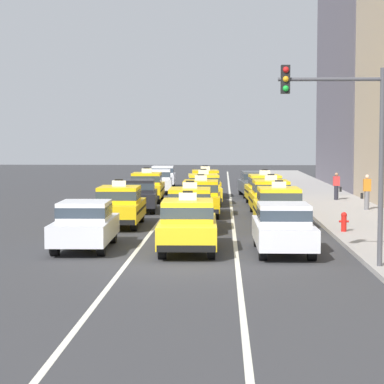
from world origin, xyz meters
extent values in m
plane|color=#353538|center=(0.00, 0.00, 0.00)|extent=(160.00, 160.00, 0.00)
cube|color=silver|center=(-1.60, 20.00, 0.00)|extent=(0.14, 80.00, 0.01)
cube|color=silver|center=(1.60, 20.00, 0.00)|extent=(0.14, 80.00, 0.01)
cube|color=#9E9993|center=(7.20, 15.00, 0.07)|extent=(4.00, 90.00, 0.15)
cube|color=#5B5660|center=(12.20, 34.78, 9.94)|extent=(6.00, 18.53, 19.89)
cylinder|color=black|center=(-4.08, 4.35, 0.32)|extent=(0.26, 0.65, 0.64)
cylinder|color=black|center=(-2.63, 4.39, 0.32)|extent=(0.26, 0.65, 0.64)
cylinder|color=black|center=(-4.00, 1.51, 0.32)|extent=(0.26, 0.65, 0.64)
cylinder|color=black|center=(-2.56, 1.55, 0.32)|extent=(0.26, 0.65, 0.64)
cube|color=silver|center=(-3.32, 2.95, 0.65)|extent=(1.88, 4.35, 0.66)
cube|color=silver|center=(-3.31, 2.85, 1.28)|extent=(1.61, 1.94, 0.60)
cube|color=#2D3842|center=(-3.31, 2.85, 1.28)|extent=(1.63, 1.96, 0.33)
cylinder|color=black|center=(-3.84, 10.74, 0.32)|extent=(0.25, 0.64, 0.64)
cylinder|color=black|center=(-2.36, 10.77, 0.32)|extent=(0.25, 0.64, 0.64)
cylinder|color=black|center=(-3.78, 7.68, 0.32)|extent=(0.25, 0.64, 0.64)
cylinder|color=black|center=(-2.30, 7.71, 0.32)|extent=(0.25, 0.64, 0.64)
cube|color=yellow|center=(-3.07, 9.22, 0.67)|extent=(1.89, 4.53, 0.70)
cube|color=black|center=(-3.07, 9.22, 0.72)|extent=(1.90, 4.17, 0.10)
cube|color=yellow|center=(-3.07, 9.07, 1.34)|extent=(1.64, 2.13, 0.64)
cube|color=#2D3842|center=(-3.07, 9.07, 1.34)|extent=(1.66, 2.15, 0.35)
cube|color=white|center=(-3.07, 9.07, 1.78)|extent=(0.56, 0.13, 0.24)
cube|color=black|center=(-3.07, 9.07, 1.93)|extent=(0.32, 0.12, 0.06)
cube|color=black|center=(-3.11, 11.43, 0.42)|extent=(1.71, 0.17, 0.20)
cube|color=black|center=(-3.03, 7.02, 0.42)|extent=(1.71, 0.17, 0.20)
cylinder|color=black|center=(-3.84, 16.99, 0.32)|extent=(0.28, 0.65, 0.64)
cylinder|color=black|center=(-2.40, 17.09, 0.32)|extent=(0.28, 0.65, 0.64)
cylinder|color=black|center=(-3.64, 14.16, 0.32)|extent=(0.28, 0.65, 0.64)
cylinder|color=black|center=(-2.20, 14.26, 0.32)|extent=(0.28, 0.65, 0.64)
cube|color=black|center=(-3.02, 15.62, 0.65)|extent=(2.05, 4.41, 0.66)
cube|color=black|center=(-3.01, 15.52, 1.28)|extent=(1.69, 2.00, 0.60)
cube|color=#2D3842|center=(-3.01, 15.52, 1.28)|extent=(1.71, 2.02, 0.33)
cylinder|color=black|center=(-3.98, 22.85, 0.32)|extent=(0.26, 0.65, 0.64)
cylinder|color=black|center=(-2.50, 22.89, 0.32)|extent=(0.26, 0.65, 0.64)
cylinder|color=black|center=(-3.90, 19.79, 0.32)|extent=(0.26, 0.65, 0.64)
cylinder|color=black|center=(-2.42, 19.83, 0.32)|extent=(0.26, 0.65, 0.64)
cube|color=yellow|center=(-3.20, 21.34, 0.67)|extent=(1.92, 4.54, 0.70)
cube|color=black|center=(-3.20, 21.34, 0.72)|extent=(1.93, 4.19, 0.10)
cube|color=yellow|center=(-3.19, 21.19, 1.34)|extent=(1.65, 2.14, 0.64)
cube|color=#2D3842|center=(-3.19, 21.19, 1.34)|extent=(1.67, 2.16, 0.35)
cube|color=white|center=(-3.19, 21.19, 1.78)|extent=(0.56, 0.13, 0.24)
cube|color=black|center=(-3.19, 21.19, 1.93)|extent=(0.32, 0.12, 0.06)
cube|color=black|center=(-3.26, 23.55, 0.42)|extent=(1.71, 0.18, 0.20)
cube|color=black|center=(-3.14, 19.13, 0.42)|extent=(1.71, 0.18, 0.20)
cylinder|color=black|center=(-3.90, 29.01, 0.32)|extent=(0.28, 0.65, 0.64)
cylinder|color=black|center=(-2.46, 29.10, 0.32)|extent=(0.28, 0.65, 0.64)
cylinder|color=black|center=(-3.73, 26.18, 0.32)|extent=(0.28, 0.65, 0.64)
cylinder|color=black|center=(-2.29, 26.27, 0.32)|extent=(0.28, 0.65, 0.64)
cube|color=silver|center=(-3.09, 27.64, 0.65)|extent=(2.01, 4.40, 0.66)
cube|color=silver|center=(-3.09, 27.54, 1.28)|extent=(1.67, 1.99, 0.60)
cube|color=#2D3842|center=(-3.09, 27.54, 1.28)|extent=(1.69, 2.01, 0.33)
cylinder|color=black|center=(-4.08, 35.22, 0.32)|extent=(0.26, 0.65, 0.64)
cylinder|color=black|center=(-2.64, 35.27, 0.32)|extent=(0.26, 0.65, 0.64)
cylinder|color=black|center=(-3.97, 32.38, 0.32)|extent=(0.26, 0.65, 0.64)
cylinder|color=black|center=(-2.53, 32.44, 0.32)|extent=(0.26, 0.65, 0.64)
cube|color=silver|center=(-3.31, 33.83, 0.65)|extent=(1.92, 4.36, 0.66)
cube|color=silver|center=(-3.30, 33.73, 1.28)|extent=(1.63, 1.96, 0.60)
cube|color=#2D3842|center=(-3.30, 33.73, 1.28)|extent=(1.65, 1.98, 0.33)
cylinder|color=black|center=(-0.72, 4.12, 0.32)|extent=(0.26, 0.65, 0.64)
cylinder|color=black|center=(0.76, 4.15, 0.32)|extent=(0.26, 0.65, 0.64)
cylinder|color=black|center=(-0.64, 1.06, 0.32)|extent=(0.26, 0.65, 0.64)
cylinder|color=black|center=(0.83, 1.09, 0.32)|extent=(0.26, 0.65, 0.64)
cube|color=yellow|center=(0.06, 2.61, 0.67)|extent=(1.91, 4.54, 0.70)
cube|color=black|center=(0.06, 2.61, 0.72)|extent=(1.92, 4.18, 0.10)
cube|color=yellow|center=(0.06, 2.46, 1.34)|extent=(1.65, 2.14, 0.64)
cube|color=#2D3842|center=(0.06, 2.46, 1.34)|extent=(1.67, 2.16, 0.35)
cube|color=white|center=(0.06, 2.46, 1.78)|extent=(0.56, 0.13, 0.24)
cube|color=black|center=(0.06, 2.46, 1.93)|extent=(0.32, 0.12, 0.06)
cube|color=black|center=(0.00, 4.82, 0.42)|extent=(1.71, 0.18, 0.20)
cube|color=black|center=(0.11, 0.40, 0.42)|extent=(1.71, 0.18, 0.20)
cylinder|color=black|center=(-0.88, 9.73, 0.32)|extent=(0.25, 0.64, 0.64)
cylinder|color=black|center=(0.59, 9.75, 0.32)|extent=(0.25, 0.64, 0.64)
cylinder|color=black|center=(-0.85, 6.67, 0.32)|extent=(0.25, 0.64, 0.64)
cylinder|color=black|center=(0.63, 6.69, 0.32)|extent=(0.25, 0.64, 0.64)
cube|color=yellow|center=(-0.13, 8.21, 0.67)|extent=(1.85, 4.52, 0.70)
cube|color=black|center=(-0.13, 8.21, 0.72)|extent=(1.87, 4.16, 0.10)
cube|color=yellow|center=(-0.13, 8.06, 1.34)|extent=(1.63, 2.12, 0.64)
cube|color=#2D3842|center=(-0.13, 8.06, 1.34)|extent=(1.65, 2.14, 0.35)
cube|color=white|center=(-0.13, 8.06, 1.78)|extent=(0.56, 0.13, 0.24)
cube|color=black|center=(-0.13, 8.06, 1.93)|extent=(0.32, 0.11, 0.06)
cube|color=black|center=(-0.15, 10.42, 0.42)|extent=(1.71, 0.16, 0.20)
cube|color=black|center=(-0.10, 6.00, 0.42)|extent=(1.71, 0.16, 0.20)
cylinder|color=black|center=(-0.60, 15.16, 0.32)|extent=(0.24, 0.64, 0.64)
cylinder|color=black|center=(0.88, 15.16, 0.32)|extent=(0.24, 0.64, 0.64)
cylinder|color=black|center=(-0.60, 12.10, 0.32)|extent=(0.24, 0.64, 0.64)
cylinder|color=black|center=(0.87, 12.10, 0.32)|extent=(0.24, 0.64, 0.64)
cube|color=yellow|center=(0.14, 13.63, 0.67)|extent=(1.80, 4.50, 0.70)
cube|color=black|center=(0.14, 13.63, 0.72)|extent=(1.82, 4.14, 0.10)
cube|color=yellow|center=(0.14, 13.48, 1.34)|extent=(1.60, 2.10, 0.64)
cube|color=#2D3842|center=(0.14, 13.48, 1.34)|extent=(1.62, 2.12, 0.35)
cube|color=white|center=(0.14, 13.48, 1.78)|extent=(0.56, 0.12, 0.24)
cube|color=black|center=(0.14, 13.48, 1.93)|extent=(0.32, 0.11, 0.06)
cube|color=black|center=(0.14, 15.84, 0.42)|extent=(1.71, 0.14, 0.20)
cube|color=black|center=(0.14, 11.42, 0.42)|extent=(1.71, 0.14, 0.20)
cylinder|color=black|center=(-0.77, 21.07, 0.32)|extent=(0.29, 0.66, 0.64)
cylinder|color=black|center=(0.71, 21.18, 0.32)|extent=(0.29, 0.66, 0.64)
cylinder|color=black|center=(-0.54, 18.02, 0.32)|extent=(0.29, 0.66, 0.64)
cylinder|color=black|center=(0.93, 18.13, 0.32)|extent=(0.29, 0.66, 0.64)
cube|color=yellow|center=(0.08, 19.60, 0.67)|extent=(2.13, 4.62, 0.70)
cube|color=black|center=(0.08, 19.60, 0.72)|extent=(2.12, 4.26, 0.10)
cube|color=yellow|center=(0.09, 19.45, 1.34)|extent=(1.75, 2.21, 0.64)
cube|color=#2D3842|center=(0.09, 19.45, 1.34)|extent=(1.77, 2.23, 0.35)
cube|color=white|center=(0.09, 19.45, 1.78)|extent=(0.57, 0.16, 0.24)
cube|color=black|center=(0.09, 19.45, 1.93)|extent=(0.33, 0.13, 0.06)
cube|color=black|center=(-0.08, 21.81, 0.42)|extent=(1.72, 0.27, 0.20)
cube|color=black|center=(0.25, 17.40, 0.42)|extent=(1.72, 0.27, 0.20)
cylinder|color=black|center=(-0.76, 26.30, 0.32)|extent=(0.27, 0.65, 0.64)
cylinder|color=black|center=(0.72, 26.37, 0.32)|extent=(0.27, 0.65, 0.64)
cylinder|color=black|center=(-0.61, 23.24, 0.32)|extent=(0.27, 0.65, 0.64)
cylinder|color=black|center=(0.87, 23.31, 0.32)|extent=(0.27, 0.65, 0.64)
cube|color=yellow|center=(0.06, 24.80, 0.67)|extent=(2.02, 4.58, 0.70)
cube|color=black|center=(0.06, 24.80, 0.72)|extent=(2.02, 4.22, 0.10)
cube|color=yellow|center=(0.06, 24.65, 1.34)|extent=(1.70, 2.18, 0.64)
cube|color=#2D3842|center=(0.06, 24.65, 1.34)|extent=(1.72, 2.20, 0.35)
cube|color=white|center=(0.06, 24.65, 1.78)|extent=(0.57, 0.15, 0.24)
cube|color=black|center=(0.06, 24.65, 1.93)|extent=(0.33, 0.13, 0.06)
cube|color=black|center=(-0.05, 27.01, 0.42)|extent=(1.71, 0.22, 0.20)
cube|color=black|center=(0.17, 22.60, 0.42)|extent=(1.71, 0.22, 0.20)
cylinder|color=black|center=(2.34, 3.79, 0.32)|extent=(0.25, 0.64, 0.64)
cylinder|color=black|center=(3.78, 3.80, 0.32)|extent=(0.25, 0.64, 0.64)
cylinder|color=black|center=(2.37, 0.95, 0.32)|extent=(0.25, 0.64, 0.64)
cylinder|color=black|center=(3.81, 0.96, 0.32)|extent=(0.25, 0.64, 0.64)
cube|color=silver|center=(3.08, 2.38, 0.65)|extent=(1.80, 4.32, 0.66)
cube|color=silver|center=(3.08, 2.28, 1.28)|extent=(1.58, 1.92, 0.60)
cube|color=#2D3842|center=(3.08, 2.28, 1.28)|extent=(1.60, 1.94, 0.33)
cylinder|color=black|center=(2.63, 10.26, 0.32)|extent=(0.25, 0.64, 0.64)
cylinder|color=black|center=(4.11, 10.28, 0.32)|extent=(0.25, 0.64, 0.64)
cylinder|color=black|center=(2.67, 7.20, 0.32)|extent=(0.25, 0.64, 0.64)
cylinder|color=black|center=(4.15, 7.22, 0.32)|extent=(0.25, 0.64, 0.64)
cube|color=yellow|center=(3.39, 8.74, 0.67)|extent=(1.86, 4.53, 0.70)
cube|color=black|center=(3.39, 8.74, 0.72)|extent=(1.88, 4.17, 0.10)
cube|color=yellow|center=(3.39, 8.59, 1.34)|extent=(1.63, 2.12, 0.64)
cube|color=#2D3842|center=(3.39, 8.59, 1.34)|extent=(1.65, 2.14, 0.35)
cube|color=white|center=(3.39, 8.59, 1.78)|extent=(0.56, 0.13, 0.24)
cube|color=black|center=(3.39, 8.59, 1.93)|extent=(0.32, 0.11, 0.06)
cube|color=black|center=(3.36, 10.95, 0.42)|extent=(1.71, 0.16, 0.20)
cube|color=black|center=(3.42, 6.53, 0.42)|extent=(1.71, 0.16, 0.20)
cylinder|color=black|center=(2.62, 15.43, 0.32)|extent=(0.26, 0.65, 0.64)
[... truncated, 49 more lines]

